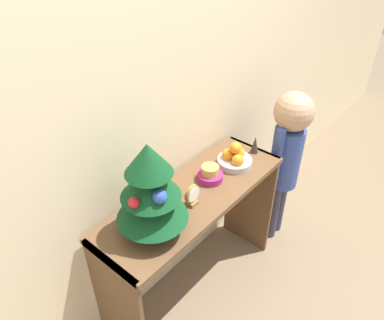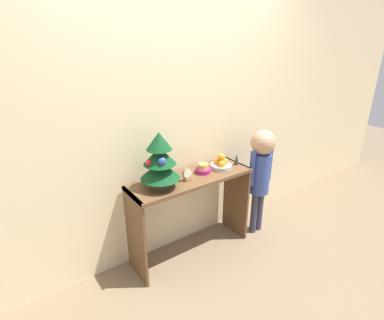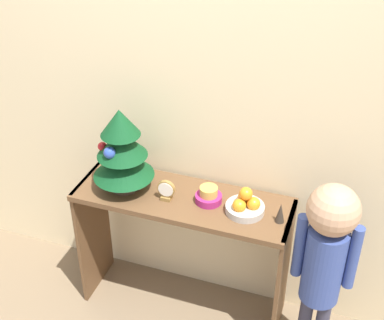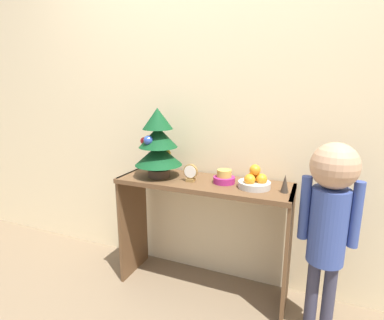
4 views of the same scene
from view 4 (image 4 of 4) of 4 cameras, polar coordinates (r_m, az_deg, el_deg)
The scene contains 9 objects.
ground_plane at distance 2.12m, azimuth -0.03°, elevation -25.71°, with size 12.00×12.00×0.00m, color #7A664C.
back_wall at distance 2.04m, azimuth 4.59°, elevation 10.88°, with size 7.00×0.05×2.50m, color beige.
console_table at distance 1.97m, azimuth 2.09°, elevation -9.13°, with size 1.11×0.37×0.77m.
mini_tree at distance 1.96m, azimuth -6.47°, elevation 3.18°, with size 0.31×0.31×0.45m.
fruit_bowl at distance 1.80m, azimuth 11.83°, elevation -3.91°, with size 0.19×0.19×0.14m.
singing_bowl at distance 1.87m, azimuth 6.15°, elevation -3.36°, with size 0.13×0.13×0.08m.
desk_clock at distance 1.88m, azimuth -0.28°, elevation -2.51°, with size 0.09×0.04×0.11m.
figurine at distance 1.76m, azimuth 17.27°, elevation -4.31°, with size 0.05×0.05×0.10m.
child_figure at distance 1.70m, azimuth 24.74°, elevation -8.87°, with size 0.29×0.23×1.09m.
Camera 4 is at (0.64, -1.52, 1.33)m, focal length 28.00 mm.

